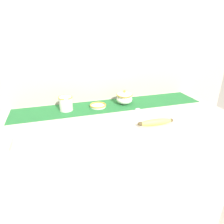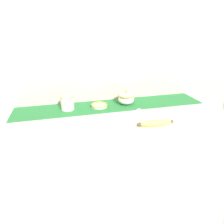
# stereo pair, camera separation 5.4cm
# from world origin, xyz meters

# --- Properties ---
(ground_plane) EXTENTS (12.00, 12.00, 0.00)m
(ground_plane) POSITION_xyz_m (0.00, 0.00, 0.00)
(ground_plane) COLOR #B2A899
(countertop) EXTENTS (1.54, 0.66, 0.93)m
(countertop) POSITION_xyz_m (0.00, 0.00, 0.47)
(countertop) COLOR beige
(countertop) RESTS_ON ground_plane
(back_wall) EXTENTS (2.34, 0.04, 2.40)m
(back_wall) POSITION_xyz_m (0.00, 0.35, 1.20)
(back_wall) COLOR #B7AD99
(back_wall) RESTS_ON ground_plane
(table_runner) EXTENTS (1.42, 0.26, 0.00)m
(table_runner) POSITION_xyz_m (0.00, 0.19, 0.93)
(table_runner) COLOR #236B33
(table_runner) RESTS_ON countertop
(cream_pitcher) EXTENTS (0.10, 0.12, 0.10)m
(cream_pitcher) POSITION_xyz_m (-0.32, 0.19, 0.99)
(cream_pitcher) COLOR white
(cream_pitcher) RESTS_ON countertop
(sugar_bowl) EXTENTS (0.12, 0.12, 0.11)m
(sugar_bowl) POSITION_xyz_m (0.12, 0.19, 0.98)
(sugar_bowl) COLOR white
(sugar_bowl) RESTS_ON countertop
(small_dish) EXTENTS (0.12, 0.12, 0.02)m
(small_dish) POSITION_xyz_m (-0.09, 0.18, 0.95)
(small_dish) COLOR white
(small_dish) RESTS_ON countertop
(banana) EXTENTS (0.24, 0.05, 0.04)m
(banana) POSITION_xyz_m (0.18, -0.20, 0.95)
(banana) COLOR #CCD156
(banana) RESTS_ON countertop
(spoon) EXTENTS (0.16, 0.08, 0.01)m
(spoon) POSITION_xyz_m (0.16, 0.05, 0.94)
(spoon) COLOR #B7B7BC
(spoon) RESTS_ON countertop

